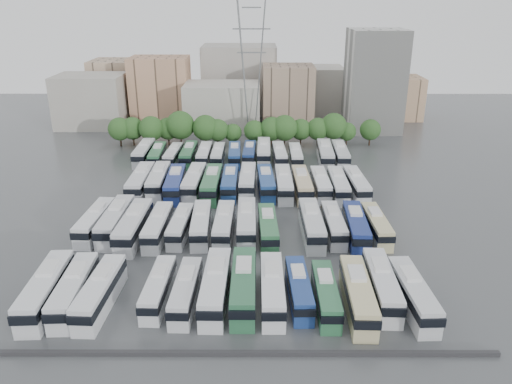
{
  "coord_description": "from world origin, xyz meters",
  "views": [
    {
      "loc": [
        3.33,
        -74.0,
        34.25
      ],
      "look_at": [
        3.16,
        4.47,
        3.0
      ],
      "focal_mm": 35.0,
      "sensor_mm": 36.0,
      "label": 1
    }
  ],
  "objects_px": {
    "bus_r0_s2": "(100,292)",
    "bus_r0_s5": "(186,291)",
    "bus_r0_s11": "(358,294)",
    "bus_r1_s10": "(312,224)",
    "bus_r1_s5": "(201,224)",
    "bus_r2_s3": "(175,183)",
    "bus_r1_s8": "(268,228)",
    "bus_r1_s12": "(356,226)",
    "bus_r3_s13": "(340,154)",
    "bus_r0_s6": "(216,286)",
    "bus_r3_s9": "(280,155)",
    "bus_r2_s2": "(159,180)",
    "bus_r2_s10": "(302,184)",
    "bus_r0_s7": "(244,285)",
    "bus_r3_s6": "(235,155)",
    "bus_r1_s11": "(334,224)",
    "bus_r3_s4": "(204,155)",
    "bus_r3_s0": "(144,152)",
    "bus_r0_s9": "(299,288)",
    "bus_r0_s13": "(413,294)",
    "bus_r2_s9": "(284,183)",
    "bus_r2_s13": "(356,184)",
    "bus_r1_s3": "(158,226)",
    "bus_r3_s3": "(189,154)",
    "bus_r2_s5": "(212,184)",
    "bus_r3_s5": "(218,155)",
    "bus_r3_s10": "(296,156)",
    "bus_r2_s6": "(230,182)",
    "bus_r1_s2": "(134,226)",
    "bus_r1_s0": "(95,221)",
    "bus_r0_s12": "(382,284)",
    "bus_r2_s8": "(266,183)",
    "bus_r1_s6": "(224,224)",
    "bus_r0_s1": "(74,290)",
    "bus_r3_s1": "(157,155)",
    "bus_r3_s2": "(173,155)",
    "apartment_tower": "(374,81)",
    "bus_r0_s4": "(159,288)",
    "bus_r1_s4": "(181,225)",
    "bus_r0_s8": "(272,289)",
    "bus_r2_s1": "(141,181)",
    "bus_r3_s12": "(325,154)",
    "bus_r0_s10": "(326,294)",
    "bus_r1_s7": "(247,222)",
    "bus_r2_s4": "(194,182)",
    "bus_r3_s7": "(249,154)",
    "bus_r1_s13": "(376,225)",
    "bus_r2_s7": "(248,181)",
    "bus_r2_s11": "(321,184)"
  },
  "relations": [
    {
      "from": "bus_r1_s5",
      "to": "bus_r2_s3",
      "type": "xyz_separation_m",
      "value": [
        -6.49,
        16.87,
        0.18
      ]
    },
    {
      "from": "bus_r0_s12",
      "to": "bus_r2_s8",
      "type": "bearing_deg",
      "value": 113.05
    },
    {
      "from": "bus_r1_s10",
      "to": "bus_r2_s5",
      "type": "distance_m",
      "value": 23.69
    },
    {
      "from": "bus_r1_s10",
      "to": "bus_r3_s7",
      "type": "relative_size",
      "value": 1.12
    },
    {
      "from": "bus_r0_s11",
      "to": "bus_r2_s9",
      "type": "distance_m",
      "value": 36.83
    },
    {
      "from": "bus_r0_s2",
      "to": "bus_r2_s10",
      "type": "height_order",
      "value": "bus_r2_s10"
    },
    {
      "from": "bus_r3_s5",
      "to": "bus_r1_s8",
      "type": "bearing_deg",
      "value": -73.87
    },
    {
      "from": "bus_r2_s6",
      "to": "bus_r1_s2",
      "type": "bearing_deg",
      "value": -125.41
    },
    {
      "from": "bus_r0_s5",
      "to": "bus_r1_s8",
      "type": "xyz_separation_m",
      "value": [
        10.01,
        16.92,
        0.08
      ]
    },
    {
      "from": "bus_r0_s6",
      "to": "bus_r3_s9",
      "type": "height_order",
      "value": "bus_r0_s6"
    },
    {
      "from": "bus_r3_s10",
      "to": "bus_r3_s0",
      "type": "bearing_deg",
      "value": 177.4
    },
    {
      "from": "bus_r1_s11",
      "to": "bus_r3_s4",
      "type": "relative_size",
      "value": 1.03
    },
    {
      "from": "bus_r0_s7",
      "to": "bus_r3_s6",
      "type": "relative_size",
      "value": 1.14
    },
    {
      "from": "bus_r2_s11",
      "to": "bus_r3_s5",
      "type": "height_order",
      "value": "bus_r2_s11"
    },
    {
      "from": "bus_r1_s2",
      "to": "bus_r2_s1",
      "type": "distance_m",
      "value": 19.03
    },
    {
      "from": "bus_r0_s11",
      "to": "bus_r1_s10",
      "type": "relative_size",
      "value": 0.99
    },
    {
      "from": "bus_r2_s2",
      "to": "bus_r2_s5",
      "type": "bearing_deg",
      "value": -11.83
    },
    {
      "from": "bus_r2_s3",
      "to": "bus_r2_s10",
      "type": "height_order",
      "value": "bus_r2_s3"
    },
    {
      "from": "bus_r1_s4",
      "to": "bus_r2_s1",
      "type": "bearing_deg",
      "value": 121.73
    },
    {
      "from": "bus_r0_s9",
      "to": "bus_r0_s13",
      "type": "xyz_separation_m",
      "value": [
        13.09,
        -1.39,
        0.21
      ]
    },
    {
      "from": "bus_r3_s2",
      "to": "apartment_tower",
      "type": "bearing_deg",
      "value": 33.39
    },
    {
      "from": "bus_r0_s8",
      "to": "bus_r3_s9",
      "type": "relative_size",
      "value": 1.05
    },
    {
      "from": "bus_r1_s11",
      "to": "bus_r3_s1",
      "type": "xyz_separation_m",
      "value": [
        -33.22,
        34.85,
        -0.02
      ]
    },
    {
      "from": "bus_r2_s9",
      "to": "bus_r1_s4",
      "type": "bearing_deg",
      "value": -134.1
    },
    {
      "from": "bus_r3_s10",
      "to": "bus_r3_s5",
      "type": "bearing_deg",
      "value": 178.24
    },
    {
      "from": "bus_r0_s1",
      "to": "bus_r1_s0",
      "type": "xyz_separation_m",
      "value": [
        -3.28,
        19.02,
        -0.06
      ]
    },
    {
      "from": "bus_r1_s0",
      "to": "bus_r1_s11",
      "type": "relative_size",
      "value": 1.06
    },
    {
      "from": "bus_r0_s8",
      "to": "bus_r2_s1",
      "type": "distance_m",
      "value": 42.48
    },
    {
      "from": "bus_r3_s6",
      "to": "bus_r3_s9",
      "type": "distance_m",
      "value": 9.74
    },
    {
      "from": "bus_r1_s12",
      "to": "bus_r3_s13",
      "type": "relative_size",
      "value": 1.0
    },
    {
      "from": "bus_r1_s8",
      "to": "bus_r2_s8",
      "type": "relative_size",
      "value": 0.95
    },
    {
      "from": "bus_r0_s9",
      "to": "bus_r0_s4",
      "type": "bearing_deg",
      "value": 177.38
    },
    {
      "from": "bus_r2_s4",
      "to": "bus_r3_s13",
      "type": "xyz_separation_m",
      "value": [
        29.65,
        17.26,
        -0.1
      ]
    },
    {
      "from": "bus_r0_s4",
      "to": "bus_r1_s13",
      "type": "height_order",
      "value": "bus_r1_s13"
    },
    {
      "from": "bus_r3_s12",
      "to": "bus_r1_s3",
      "type": "bearing_deg",
      "value": -127.2
    },
    {
      "from": "bus_r0_s2",
      "to": "bus_r0_s5",
      "type": "relative_size",
      "value": 1.1
    },
    {
      "from": "bus_r0_s2",
      "to": "bus_r2_s2",
      "type": "xyz_separation_m",
      "value": [
        0.01,
        37.12,
        0.1
      ]
    },
    {
      "from": "bus_r1_s11",
      "to": "bus_r0_s7",
      "type": "bearing_deg",
      "value": -127.76
    },
    {
      "from": "bus_r1_s6",
      "to": "bus_r1_s7",
      "type": "relative_size",
      "value": 0.95
    },
    {
      "from": "bus_r1_s6",
      "to": "bus_r3_s13",
      "type": "xyz_separation_m",
      "value": [
        23.04,
        35.15,
        0.08
      ]
    },
    {
      "from": "bus_r1_s12",
      "to": "bus_r3_s3",
      "type": "xyz_separation_m",
      "value": [
        -29.63,
        36.16,
        -0.11
      ]
    },
    {
      "from": "bus_r1_s10",
      "to": "bus_r1_s3",
      "type": "bearing_deg",
      "value": -179.63
    },
    {
      "from": "bus_r0_s13",
      "to": "bus_r2_s13",
      "type": "xyz_separation_m",
      "value": [
        0.04,
        35.62,
        0.02
      ]
    },
    {
      "from": "bus_r2_s8",
      "to": "bus_r3_s4",
      "type": "xyz_separation_m",
      "value": [
        -13.12,
        17.72,
        -0.18
      ]
    },
    {
      "from": "bus_r0_s11",
      "to": "bus_r3_s5",
      "type": "relative_size",
      "value": 1.17
    },
    {
      "from": "bus_r3_s0",
      "to": "bus_r3_s9",
      "type": "height_order",
      "value": "bus_r3_s0"
    },
    {
      "from": "bus_r1_s8",
      "to": "bus_r3_s3",
      "type": "relative_size",
      "value": 1.01
    },
    {
      "from": "bus_r0_s10",
      "to": "bus_r1_s11",
      "type": "relative_size",
      "value": 0.96
    },
    {
      "from": "bus_r3_s2",
      "to": "bus_r2_s7",
      "type": "bearing_deg",
      "value": -42.03
    },
    {
      "from": "bus_r0_s2",
      "to": "bus_r3_s1",
      "type": "xyz_separation_m",
      "value": [
        -3.3,
        53.49,
        -0.15
      ]
    }
  ]
}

